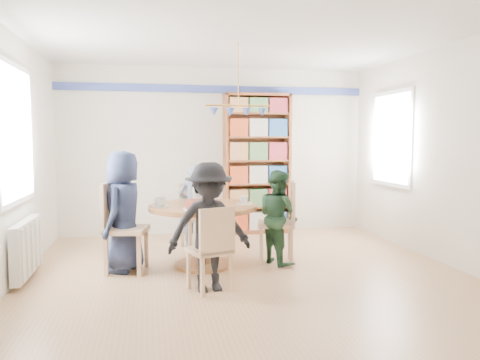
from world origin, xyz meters
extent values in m
plane|color=tan|center=(0.00, 0.00, 0.00)|extent=(5.00, 5.00, 0.00)
plane|color=white|center=(0.00, 0.00, 2.70)|extent=(5.00, 5.00, 0.00)
plane|color=white|center=(0.00, 2.50, 1.35)|extent=(5.00, 0.00, 5.00)
plane|color=white|center=(0.00, -2.50, 1.35)|extent=(5.00, 0.00, 5.00)
plane|color=white|center=(-2.50, 0.00, 1.35)|extent=(0.00, 5.00, 5.00)
plane|color=white|center=(2.50, 0.00, 1.35)|extent=(0.00, 5.00, 5.00)
cube|color=#33438D|center=(0.00, 2.48, 2.35)|extent=(5.00, 0.02, 0.12)
cube|color=white|center=(-2.48, 0.30, 1.60)|extent=(0.03, 1.32, 1.52)
cube|color=white|center=(-2.46, 0.30, 1.60)|extent=(0.01, 1.20, 1.40)
cube|color=white|center=(2.48, 1.30, 1.55)|extent=(0.03, 1.12, 1.42)
cube|color=white|center=(2.46, 1.30, 1.55)|extent=(0.01, 1.00, 1.30)
cylinder|color=gold|center=(0.00, 0.50, 2.33)|extent=(0.01, 0.01, 0.75)
cylinder|color=gold|center=(0.00, 0.50, 1.95)|extent=(0.80, 0.02, 0.02)
cone|color=#425DB8|center=(-0.30, 0.50, 1.87)|extent=(0.11, 0.11, 0.10)
cone|color=#425DB8|center=(-0.10, 0.50, 1.87)|extent=(0.11, 0.11, 0.10)
cone|color=#425DB8|center=(0.10, 0.50, 1.87)|extent=(0.11, 0.11, 0.10)
cone|color=#425DB8|center=(0.30, 0.50, 1.87)|extent=(0.11, 0.11, 0.10)
cube|color=silver|center=(-2.42, 0.30, 0.35)|extent=(0.10, 1.00, 0.60)
cube|color=silver|center=(-2.36, -0.10, 0.35)|extent=(0.02, 0.06, 0.56)
cube|color=silver|center=(-2.36, 0.10, 0.35)|extent=(0.02, 0.06, 0.56)
cube|color=silver|center=(-2.36, 0.30, 0.35)|extent=(0.02, 0.06, 0.56)
cube|color=silver|center=(-2.36, 0.50, 0.35)|extent=(0.02, 0.06, 0.56)
cube|color=silver|center=(-2.36, 0.70, 0.35)|extent=(0.02, 0.06, 0.56)
cylinder|color=brown|center=(-0.45, 0.44, 0.72)|extent=(1.30, 1.30, 0.05)
cylinder|color=brown|center=(-0.45, 0.44, 0.35)|extent=(0.16, 0.16, 0.70)
cylinder|color=brown|center=(-0.45, 0.44, 0.02)|extent=(0.70, 0.70, 0.04)
cube|color=tan|center=(-1.35, 0.38, 0.49)|extent=(0.55, 0.55, 0.05)
cube|color=tan|center=(-1.55, 0.43, 0.77)|extent=(0.14, 0.46, 0.55)
cube|color=tan|center=(-1.20, 0.16, 0.24)|extent=(0.05, 0.05, 0.47)
cube|color=tan|center=(-1.13, 0.53, 0.24)|extent=(0.05, 0.05, 0.47)
cube|color=tan|center=(-1.57, 0.24, 0.24)|extent=(0.05, 0.05, 0.47)
cube|color=tan|center=(-1.49, 0.61, 0.24)|extent=(0.05, 0.05, 0.47)
cube|color=tan|center=(0.48, 0.49, 0.48)|extent=(0.55, 0.55, 0.05)
cube|color=tan|center=(0.68, 0.44, 0.75)|extent=(0.15, 0.45, 0.54)
cube|color=tan|center=(0.35, 0.71, 0.23)|extent=(0.05, 0.05, 0.46)
cube|color=tan|center=(0.26, 0.36, 0.23)|extent=(0.05, 0.05, 0.46)
cube|color=tan|center=(0.70, 0.63, 0.23)|extent=(0.05, 0.05, 0.46)
cube|color=tan|center=(0.61, 0.27, 0.23)|extent=(0.05, 0.05, 0.46)
cube|color=tan|center=(-0.43, 1.39, 0.44)|extent=(0.50, 0.50, 0.05)
cube|color=tan|center=(-0.48, 1.57, 0.68)|extent=(0.40, 0.15, 0.48)
cube|color=tan|center=(-0.54, 1.19, 0.21)|extent=(0.05, 0.05, 0.42)
cube|color=tan|center=(-0.22, 1.28, 0.21)|extent=(0.05, 0.05, 0.42)
cube|color=tan|center=(-0.63, 1.50, 0.21)|extent=(0.05, 0.05, 0.42)
cube|color=tan|center=(-0.31, 1.59, 0.21)|extent=(0.05, 0.05, 0.42)
cube|color=tan|center=(-0.49, -0.47, 0.41)|extent=(0.50, 0.50, 0.05)
cube|color=tan|center=(-0.43, -0.64, 0.64)|extent=(0.37, 0.17, 0.46)
cube|color=tan|center=(-0.40, -0.27, 0.20)|extent=(0.05, 0.05, 0.40)
cube|color=tan|center=(-0.69, -0.38, 0.20)|extent=(0.05, 0.05, 0.40)
cube|color=tan|center=(-0.29, -0.57, 0.20)|extent=(0.05, 0.05, 0.40)
cube|color=tan|center=(-0.58, -0.67, 0.20)|extent=(0.05, 0.05, 0.40)
imported|color=#1C243E|center=(-1.37, 0.43, 0.71)|extent=(0.66, 0.80, 1.41)
imported|color=#1C3822|center=(0.49, 0.41, 0.58)|extent=(0.61, 0.69, 1.16)
imported|color=gray|center=(-0.47, 1.37, 0.60)|extent=(0.45, 0.30, 1.20)
imported|color=black|center=(-0.49, -0.49, 0.66)|extent=(0.90, 0.58, 1.31)
cube|color=brown|center=(0.14, 2.34, 1.14)|extent=(0.04, 0.33, 2.28)
cube|color=brown|center=(1.18, 2.34, 1.14)|extent=(0.04, 0.33, 2.28)
cube|color=brown|center=(0.66, 2.34, 2.26)|extent=(1.09, 0.33, 0.04)
cube|color=brown|center=(0.66, 2.34, 0.03)|extent=(1.09, 0.33, 0.07)
cube|color=brown|center=(0.66, 2.49, 1.14)|extent=(1.09, 0.02, 2.28)
cube|color=brown|center=(0.66, 2.34, 0.43)|extent=(1.02, 0.30, 0.03)
cube|color=brown|center=(0.66, 2.34, 0.81)|extent=(1.02, 0.30, 0.03)
cube|color=brown|center=(0.66, 2.34, 1.19)|extent=(1.02, 0.30, 0.03)
cube|color=brown|center=(0.66, 2.34, 1.57)|extent=(1.02, 0.30, 0.03)
cube|color=brown|center=(0.66, 2.34, 1.95)|extent=(1.02, 0.30, 0.03)
cube|color=#AE3D1A|center=(0.34, 2.32, 0.21)|extent=(0.30, 0.24, 0.28)
cube|color=silver|center=(0.66, 2.32, 0.21)|extent=(0.30, 0.24, 0.28)
cube|color=#244F84|center=(0.99, 2.32, 0.21)|extent=(0.30, 0.24, 0.28)
cube|color=#B57D48|center=(0.34, 2.32, 0.59)|extent=(0.30, 0.24, 0.28)
cube|color=#49723F|center=(0.66, 2.32, 0.59)|extent=(0.30, 0.24, 0.28)
cube|color=maroon|center=(0.99, 2.32, 0.59)|extent=(0.30, 0.24, 0.28)
cube|color=#AE3D1A|center=(0.34, 2.32, 0.97)|extent=(0.30, 0.24, 0.28)
cube|color=silver|center=(0.66, 2.32, 0.97)|extent=(0.30, 0.24, 0.28)
cube|color=#244F84|center=(0.99, 2.32, 0.97)|extent=(0.30, 0.24, 0.28)
cube|color=#B57D48|center=(0.34, 2.32, 1.35)|extent=(0.30, 0.24, 0.28)
cube|color=#49723F|center=(0.66, 2.32, 1.35)|extent=(0.30, 0.24, 0.28)
cube|color=maroon|center=(0.99, 2.32, 1.35)|extent=(0.30, 0.24, 0.28)
cube|color=#AE3D1A|center=(0.34, 2.32, 1.73)|extent=(0.30, 0.24, 0.28)
cube|color=silver|center=(0.66, 2.32, 1.73)|extent=(0.30, 0.24, 0.28)
cube|color=#244F84|center=(0.99, 2.32, 1.73)|extent=(0.30, 0.24, 0.28)
cube|color=#B57D48|center=(0.34, 2.32, 2.09)|extent=(0.30, 0.24, 0.24)
cube|color=#49723F|center=(0.66, 2.32, 2.09)|extent=(0.30, 0.24, 0.24)
cube|color=maroon|center=(0.99, 2.32, 2.09)|extent=(0.30, 0.24, 0.24)
cylinder|color=white|center=(-0.50, 0.52, 0.88)|extent=(0.13, 0.13, 0.25)
sphere|color=white|center=(-0.50, 0.52, 1.00)|extent=(0.09, 0.09, 0.09)
cylinder|color=silver|center=(-0.32, 0.56, 0.90)|extent=(0.07, 0.07, 0.30)
cylinder|color=#425DB8|center=(-0.32, 0.56, 1.06)|extent=(0.03, 0.03, 0.03)
cylinder|color=white|center=(-0.40, 0.73, 0.76)|extent=(0.32, 0.32, 0.01)
cylinder|color=maroon|center=(-0.40, 0.73, 0.81)|extent=(0.25, 0.25, 0.09)
cylinder|color=white|center=(-0.55, 0.12, 0.76)|extent=(0.32, 0.32, 0.01)
cylinder|color=maroon|center=(-0.55, 0.12, 0.81)|extent=(0.25, 0.25, 0.09)
cylinder|color=white|center=(-0.95, 0.44, 0.76)|extent=(0.21, 0.21, 0.01)
imported|color=white|center=(-0.95, 0.44, 0.80)|extent=(0.13, 0.13, 0.10)
cylinder|color=white|center=(0.06, 0.44, 0.76)|extent=(0.21, 0.21, 0.01)
imported|color=white|center=(0.06, 0.44, 0.80)|extent=(0.11, 0.11, 0.10)
cylinder|color=white|center=(-0.45, 0.94, 0.76)|extent=(0.21, 0.21, 0.01)
imported|color=white|center=(-0.45, 0.94, 0.80)|extent=(0.13, 0.13, 0.10)
cylinder|color=white|center=(-0.45, -0.07, 0.76)|extent=(0.21, 0.21, 0.01)
imported|color=white|center=(-0.45, -0.07, 0.80)|extent=(0.11, 0.11, 0.10)
camera|label=1|loc=(-1.08, -5.12, 1.54)|focal=35.00mm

